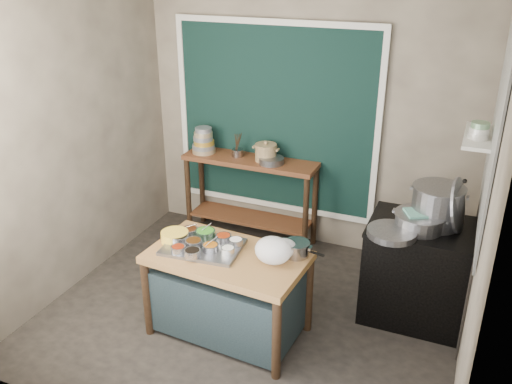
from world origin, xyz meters
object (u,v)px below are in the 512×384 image
at_px(prep_table, 228,294).
at_px(utensil_cup, 238,153).
at_px(stove_block, 420,273).
at_px(ceramic_crock, 266,153).
at_px(yellow_basin, 175,237).
at_px(saucepan, 297,249).
at_px(stock_pot, 437,206).
at_px(condiment_tray, 203,247).
at_px(back_counter, 250,199).
at_px(steamer, 419,221).

distance_m(prep_table, utensil_cup, 1.83).
distance_m(stove_block, ceramic_crock, 1.97).
xyz_separation_m(yellow_basin, saucepan, (1.00, 0.18, 0.01)).
bearing_deg(stock_pot, prep_table, -148.29).
bearing_deg(condiment_tray, back_counter, 99.38).
xyz_separation_m(ceramic_crock, stock_pot, (1.78, -0.67, 0.02)).
bearing_deg(condiment_tray, stove_block, 27.15).
relative_size(ceramic_crock, stock_pot, 0.55).
xyz_separation_m(utensil_cup, steamer, (2.00, -0.82, -0.04)).
bearing_deg(stock_pot, back_counter, 161.11).
height_order(condiment_tray, stock_pot, stock_pot).
distance_m(saucepan, stock_pot, 1.22).
height_order(stove_block, steamer, steamer).
bearing_deg(yellow_basin, condiment_tray, -3.02).
xyz_separation_m(stock_pot, steamer, (-0.11, -0.13, -0.10)).
height_order(prep_table, steamer, steamer).
relative_size(utensil_cup, steamer, 0.31).
bearing_deg(condiment_tray, steamer, 25.92).
relative_size(saucepan, steamer, 0.51).
height_order(condiment_tray, utensil_cup, utensil_cup).
bearing_deg(saucepan, condiment_tray, -155.35).
bearing_deg(yellow_basin, saucepan, 10.03).
relative_size(stove_block, ceramic_crock, 3.74).
bearing_deg(prep_table, ceramic_crock, 104.77).
relative_size(stove_block, condiment_tray, 1.46).
xyz_separation_m(back_counter, stove_block, (1.90, -0.73, -0.05)).
relative_size(yellow_basin, steamer, 0.55).
xyz_separation_m(prep_table, yellow_basin, (-0.49, 0.02, 0.42)).
xyz_separation_m(back_counter, ceramic_crock, (0.17, 0.00, 0.56)).
height_order(stove_block, ceramic_crock, ceramic_crock).
distance_m(yellow_basin, saucepan, 1.02).
bearing_deg(stove_block, prep_table, -149.07).
height_order(stove_block, utensil_cup, utensil_cup).
bearing_deg(back_counter, stove_block, -21.02).
xyz_separation_m(yellow_basin, utensil_cup, (-0.14, 1.58, 0.20)).
distance_m(saucepan, steamer, 1.04).
height_order(yellow_basin, stock_pot, stock_pot).
bearing_deg(utensil_cup, steamer, -22.26).
xyz_separation_m(back_counter, stock_pot, (1.96, -0.67, 0.58)).
height_order(back_counter, utensil_cup, utensil_cup).
distance_m(ceramic_crock, steamer, 1.86).
xyz_separation_m(stove_block, stock_pot, (0.06, 0.06, 0.63)).
bearing_deg(back_counter, yellow_basin, -90.33).
bearing_deg(utensil_cup, ceramic_crock, -2.29).
bearing_deg(stove_block, stock_pot, 47.53).
distance_m(condiment_tray, steamer, 1.77).
bearing_deg(steamer, back_counter, 156.55).
height_order(prep_table, back_counter, back_counter).
bearing_deg(condiment_tray, saucepan, 14.62).
bearing_deg(stove_block, back_counter, 158.98).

